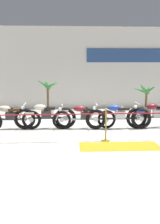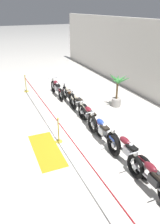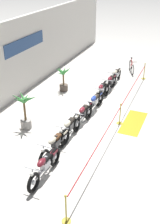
{
  "view_description": "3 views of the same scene",
  "coord_description": "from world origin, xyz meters",
  "px_view_note": "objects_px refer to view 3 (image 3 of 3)",
  "views": [
    {
      "loc": [
        -1.47,
        -9.59,
        2.55
      ],
      "look_at": [
        -0.74,
        1.33,
        0.5
      ],
      "focal_mm": 45.0,
      "sensor_mm": 36.0,
      "label": 1
    },
    {
      "loc": [
        6.8,
        -3.23,
        4.76
      ],
      "look_at": [
        -1.31,
        0.41,
        0.46
      ],
      "focal_mm": 35.0,
      "sensor_mm": 36.0,
      "label": 2
    },
    {
      "loc": [
        -11.4,
        -3.55,
        6.77
      ],
      "look_at": [
        -1.44,
        0.42,
        1.0
      ],
      "focal_mm": 45.0,
      "sensor_mm": 36.0,
      "label": 3
    }
  ],
  "objects_px": {
    "motorcycle_blue_4": "(94,103)",
    "motorcycle_cream_2": "(69,128)",
    "stanchion_far_left": "(112,124)",
    "stanchion_mid_right": "(144,74)",
    "potted_palm_left_of_row": "(63,78)",
    "bicycle": "(132,67)",
    "stanchion_mid_left": "(120,117)",
    "motorcycle_maroon_6": "(110,83)",
    "potted_palm_right_of_row": "(25,112)",
    "motorcycle_maroon_5": "(101,91)",
    "motorcycle_cream_7": "(115,76)",
    "motorcycle_cream_1": "(55,145)",
    "floor_banner": "(133,122)",
    "motorcycle_maroon_3": "(83,114)",
    "motorcycle_maroon_0": "(44,167)"
  },
  "relations": [
    {
      "from": "motorcycle_blue_4",
      "to": "motorcycle_cream_2",
      "type": "bearing_deg",
      "value": 175.73
    },
    {
      "from": "motorcycle_cream_2",
      "to": "stanchion_far_left",
      "type": "relative_size",
      "value": 0.19
    },
    {
      "from": "stanchion_far_left",
      "to": "stanchion_mid_right",
      "type": "relative_size",
      "value": 11.67
    },
    {
      "from": "stanchion_far_left",
      "to": "potted_palm_left_of_row",
      "type": "bearing_deg",
      "value": 45.68
    },
    {
      "from": "stanchion_far_left",
      "to": "bicycle",
      "type": "bearing_deg",
      "value": 6.87
    },
    {
      "from": "motorcycle_blue_4",
      "to": "stanchion_mid_right",
      "type": "bearing_deg",
      "value": -15.46
    },
    {
      "from": "stanchion_mid_left",
      "to": "stanchion_far_left",
      "type": "bearing_deg",
      "value": 180.0
    },
    {
      "from": "motorcycle_cream_2",
      "to": "stanchion_mid_right",
      "type": "xyz_separation_m",
      "value": [
        8.18,
        -1.71,
        -0.12
      ]
    },
    {
      "from": "motorcycle_maroon_6",
      "to": "potted_palm_right_of_row",
      "type": "xyz_separation_m",
      "value": [
        -5.52,
        2.37,
        0.38
      ]
    },
    {
      "from": "motorcycle_maroon_5",
      "to": "motorcycle_cream_7",
      "type": "relative_size",
      "value": 1.05
    },
    {
      "from": "potted_palm_right_of_row",
      "to": "motorcycle_cream_1",
      "type": "bearing_deg",
      "value": -122.21
    },
    {
      "from": "motorcycle_maroon_6",
      "to": "stanchion_mid_left",
      "type": "bearing_deg",
      "value": -156.95
    },
    {
      "from": "motorcycle_cream_7",
      "to": "stanchion_far_left",
      "type": "height_order",
      "value": "stanchion_far_left"
    },
    {
      "from": "floor_banner",
      "to": "motorcycle_maroon_3",
      "type": "bearing_deg",
      "value": 113.0
    },
    {
      "from": "potted_palm_right_of_row",
      "to": "motorcycle_cream_2",
      "type": "bearing_deg",
      "value": -91.0
    },
    {
      "from": "motorcycle_cream_2",
      "to": "potted_palm_right_of_row",
      "type": "distance_m",
      "value": 2.2
    },
    {
      "from": "motorcycle_maroon_5",
      "to": "potted_palm_left_of_row",
      "type": "distance_m",
      "value": 2.49
    },
    {
      "from": "motorcycle_cream_2",
      "to": "stanchion_mid_right",
      "type": "distance_m",
      "value": 8.35
    },
    {
      "from": "motorcycle_blue_4",
      "to": "motorcycle_maroon_6",
      "type": "xyz_separation_m",
      "value": [
        2.83,
        0.0,
        0.0
      ]
    },
    {
      "from": "stanchion_mid_left",
      "to": "stanchion_mid_right",
      "type": "relative_size",
      "value": 1.0
    },
    {
      "from": "motorcycle_blue_4",
      "to": "potted_palm_left_of_row",
      "type": "height_order",
      "value": "potted_palm_left_of_row"
    },
    {
      "from": "stanchion_mid_right",
      "to": "potted_palm_left_of_row",
      "type": "bearing_deg",
      "value": 131.91
    },
    {
      "from": "motorcycle_maroon_0",
      "to": "motorcycle_maroon_3",
      "type": "distance_m",
      "value": 4.07
    },
    {
      "from": "motorcycle_cream_7",
      "to": "stanchion_far_left",
      "type": "relative_size",
      "value": 0.18
    },
    {
      "from": "motorcycle_cream_2",
      "to": "stanchion_mid_left",
      "type": "bearing_deg",
      "value": -40.38
    },
    {
      "from": "motorcycle_maroon_6",
      "to": "stanchion_mid_left",
      "type": "xyz_separation_m",
      "value": [
        -3.54,
        -1.51,
        -0.12
      ]
    },
    {
      "from": "motorcycle_maroon_6",
      "to": "floor_banner",
      "type": "height_order",
      "value": "motorcycle_maroon_6"
    },
    {
      "from": "bicycle",
      "to": "stanchion_far_left",
      "type": "distance_m",
      "value": 8.65
    },
    {
      "from": "stanchion_far_left",
      "to": "stanchion_mid_left",
      "type": "xyz_separation_m",
      "value": [
        1.46,
        -0.0,
        -0.4
      ]
    },
    {
      "from": "motorcycle_maroon_0",
      "to": "motorcycle_maroon_3",
      "type": "height_order",
      "value": "motorcycle_maroon_0"
    },
    {
      "from": "motorcycle_maroon_3",
      "to": "motorcycle_cream_1",
      "type": "bearing_deg",
      "value": 177.53
    },
    {
      "from": "motorcycle_cream_2",
      "to": "motorcycle_maroon_6",
      "type": "xyz_separation_m",
      "value": [
        5.56,
        -0.2,
        -0.01
      ]
    },
    {
      "from": "motorcycle_cream_2",
      "to": "potted_palm_left_of_row",
      "type": "bearing_deg",
      "value": 27.53
    },
    {
      "from": "motorcycle_blue_4",
      "to": "floor_banner",
      "type": "height_order",
      "value": "motorcycle_blue_4"
    },
    {
      "from": "motorcycle_maroon_0",
      "to": "motorcycle_blue_4",
      "type": "height_order",
      "value": "motorcycle_blue_4"
    },
    {
      "from": "motorcycle_maroon_0",
      "to": "motorcycle_cream_1",
      "type": "xyz_separation_m",
      "value": [
        1.31,
        0.24,
        0.01
      ]
    },
    {
      "from": "motorcycle_blue_4",
      "to": "floor_banner",
      "type": "xyz_separation_m",
      "value": [
        -0.39,
        -2.11,
        -0.47
      ]
    },
    {
      "from": "motorcycle_cream_7",
      "to": "potted_palm_right_of_row",
      "type": "xyz_separation_m",
      "value": [
        -6.78,
        2.34,
        0.38
      ]
    },
    {
      "from": "motorcycle_maroon_0",
      "to": "motorcycle_cream_7",
      "type": "relative_size",
      "value": 0.99
    },
    {
      "from": "motorcycle_cream_1",
      "to": "bicycle",
      "type": "distance_m",
      "value": 10.46
    },
    {
      "from": "bicycle",
      "to": "floor_banner",
      "type": "bearing_deg",
      "value": -166.47
    },
    {
      "from": "motorcycle_maroon_6",
      "to": "floor_banner",
      "type": "bearing_deg",
      "value": -146.78
    },
    {
      "from": "motorcycle_maroon_3",
      "to": "stanchion_far_left",
      "type": "relative_size",
      "value": 0.19
    },
    {
      "from": "bicycle",
      "to": "stanchion_mid_right",
      "type": "height_order",
      "value": "stanchion_mid_right"
    },
    {
      "from": "stanchion_mid_left",
      "to": "stanchion_mid_right",
      "type": "height_order",
      "value": "same"
    },
    {
      "from": "motorcycle_cream_7",
      "to": "stanchion_far_left",
      "type": "bearing_deg",
      "value": -166.19
    },
    {
      "from": "motorcycle_maroon_0",
      "to": "motorcycle_cream_2",
      "type": "relative_size",
      "value": 0.96
    },
    {
      "from": "motorcycle_maroon_5",
      "to": "motorcycle_maroon_0",
      "type": "bearing_deg",
      "value": -179.02
    },
    {
      "from": "bicycle",
      "to": "stanchion_mid_right",
      "type": "relative_size",
      "value": 1.52
    },
    {
      "from": "motorcycle_maroon_3",
      "to": "stanchion_mid_left",
      "type": "bearing_deg",
      "value": -70.93
    }
  ]
}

